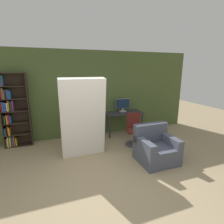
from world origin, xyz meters
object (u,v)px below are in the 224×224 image
at_px(bookshelf, 12,112).
at_px(office_chair, 134,132).
at_px(mattress_near, 83,118).
at_px(armchair, 155,148).
at_px(monitor, 123,105).

bearing_deg(bookshelf, office_chair, -18.29).
height_order(office_chair, mattress_near, mattress_near).
xyz_separation_m(mattress_near, armchair, (1.53, -0.83, -0.66)).
xyz_separation_m(monitor, bookshelf, (-3.29, 0.02, 0.02)).
height_order(monitor, office_chair, monitor).
relative_size(monitor, mattress_near, 0.26).
bearing_deg(armchair, mattress_near, 151.57).
bearing_deg(office_chair, mattress_near, -172.57).
height_order(office_chair, bookshelf, bookshelf).
bearing_deg(monitor, mattress_near, -142.01).
bearing_deg(monitor, bookshelf, 179.59).
xyz_separation_m(bookshelf, armchair, (3.25, -2.09, -0.67)).
bearing_deg(monitor, office_chair, -94.58).
height_order(bookshelf, mattress_near, bookshelf).
bearing_deg(mattress_near, bookshelf, 143.78).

